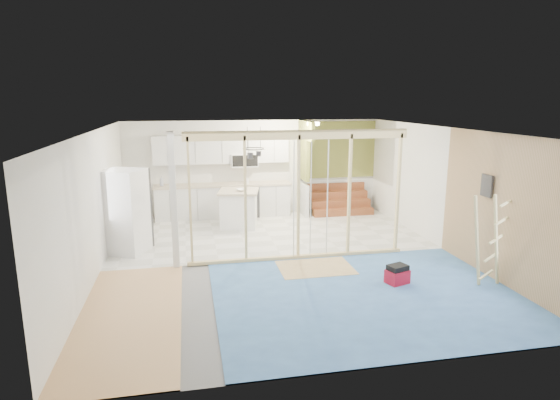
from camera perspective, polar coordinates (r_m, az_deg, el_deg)
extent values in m
cube|color=slate|center=(9.48, 0.42, -7.32)|extent=(7.00, 8.00, 0.01)
cube|color=white|center=(8.95, 0.45, 8.57)|extent=(7.00, 8.00, 0.01)
cube|color=white|center=(13.01, -3.16, 3.96)|extent=(7.00, 0.01, 2.60)
cube|color=white|center=(5.42, 9.16, -8.21)|extent=(7.00, 0.01, 2.60)
cube|color=white|center=(9.10, -21.69, -0.53)|extent=(0.01, 8.00, 2.60)
cube|color=white|center=(10.40, 19.67, 1.15)|extent=(0.01, 8.00, 2.60)
cube|color=silver|center=(11.35, -1.63, -3.94)|extent=(7.00, 4.00, 0.02)
cube|color=#4F86C1|center=(7.97, 10.64, -11.40)|extent=(5.00, 4.00, 0.02)
cube|color=tan|center=(7.51, -17.82, -13.33)|extent=(1.50, 4.00, 0.02)
cube|color=tan|center=(9.04, 4.34, -8.24)|extent=(1.40, 1.00, 0.01)
cube|color=beige|center=(9.02, 2.33, 7.95)|extent=(4.40, 0.09, 0.18)
cube|color=beige|center=(9.52, 2.20, -6.91)|extent=(4.40, 0.09, 0.06)
cube|color=silver|center=(8.95, -12.85, -0.16)|extent=(0.12, 0.14, 2.60)
cube|color=beige|center=(8.94, -10.93, -0.08)|extent=(0.04, 0.09, 2.40)
cube|color=beige|center=(9.00, -4.24, 0.20)|extent=(0.04, 0.09, 2.40)
cube|color=beige|center=(9.19, 2.27, 0.47)|extent=(0.05, 0.09, 2.40)
cube|color=beige|center=(9.49, 8.45, 0.72)|extent=(0.04, 0.09, 2.40)
cube|color=beige|center=(9.89, 14.19, 0.94)|extent=(0.04, 0.09, 2.40)
cylinder|color=silver|center=(9.15, 1.70, -0.08)|extent=(0.02, 0.02, 2.35)
cylinder|color=silver|center=(9.38, 5.80, 0.16)|extent=(0.02, 0.02, 2.35)
cylinder|color=silver|center=(9.27, 3.77, 0.05)|extent=(0.02, 0.02, 2.35)
cube|color=silver|center=(12.77, -6.92, -0.19)|extent=(3.60, 0.60, 0.88)
cube|color=beige|center=(12.68, -6.97, 1.87)|extent=(3.66, 0.64, 0.05)
cube|color=silver|center=(11.75, -17.74, -1.79)|extent=(0.60, 1.60, 0.88)
cube|color=beige|center=(11.65, -17.89, 0.43)|extent=(0.64, 1.64, 0.05)
cube|color=silver|center=(12.66, -7.13, 6.17)|extent=(3.60, 0.34, 0.75)
cube|color=white|center=(12.72, -4.37, 4.89)|extent=(0.72, 0.38, 0.36)
cube|color=black|center=(12.53, -4.27, 4.78)|extent=(0.68, 0.02, 0.30)
cube|color=olive|center=(12.75, 2.93, 6.07)|extent=(0.10, 0.90, 1.60)
cube|color=silver|center=(12.97, 2.86, 0.13)|extent=(0.10, 0.90, 0.90)
cube|color=olive|center=(12.03, 3.78, 8.31)|extent=(0.10, 0.50, 0.50)
cube|color=olive|center=(13.47, 7.05, 6.11)|extent=(2.20, 0.04, 1.60)
cube|color=silver|center=(13.67, 6.91, 0.68)|extent=(2.20, 0.04, 0.90)
cube|color=brown|center=(13.02, 7.71, -1.51)|extent=(1.70, 0.26, 0.20)
cube|color=brown|center=(13.21, 7.37, -0.40)|extent=(1.70, 0.26, 0.20)
cube|color=brown|center=(13.41, 7.04, 0.67)|extent=(1.70, 0.26, 0.20)
cube|color=brown|center=(13.61, 6.72, 1.71)|extent=(1.70, 0.26, 0.20)
torus|color=black|center=(10.81, -3.19, 6.27)|extent=(0.52, 0.52, 0.02)
cylinder|color=black|center=(10.76, -4.00, 7.57)|extent=(0.01, 0.01, 0.50)
cylinder|color=black|center=(10.81, -2.41, 7.61)|extent=(0.01, 0.01, 0.50)
cylinder|color=#35363A|center=(10.71, -3.63, 5.40)|extent=(0.14, 0.14, 0.14)
cylinder|color=#35363A|center=(10.94, -2.63, 5.66)|extent=(0.12, 0.12, 0.12)
cube|color=tan|center=(8.78, 26.20, -1.37)|extent=(0.02, 4.00, 2.60)
cube|color=#35363A|center=(9.15, 23.90, 1.60)|extent=(0.04, 0.30, 0.40)
cylinder|color=#FFEABF|center=(12.19, 4.07, 9.25)|extent=(0.32, 0.32, 0.08)
cube|color=white|center=(10.17, -18.38, -1.40)|extent=(1.00, 0.99, 1.77)
cube|color=#35363A|center=(10.13, -16.29, -1.32)|extent=(0.31, 0.65, 1.73)
cube|color=white|center=(11.78, -5.03, -1.24)|extent=(1.02, 1.02, 0.87)
cube|color=beige|center=(11.67, -5.08, 1.05)|extent=(1.14, 1.14, 0.05)
imported|color=white|center=(11.56, -4.71, 1.23)|extent=(0.32, 0.32, 0.06)
imported|color=#A9ABBC|center=(12.63, -14.25, 2.28)|extent=(0.14, 0.14, 0.27)
imported|color=silver|center=(12.65, -4.11, 2.49)|extent=(0.12, 0.12, 0.21)
cube|color=#AB0F24|center=(8.52, 14.10, -9.09)|extent=(0.44, 0.38, 0.26)
cube|color=black|center=(8.46, 14.16, -7.99)|extent=(0.39, 0.33, 0.09)
cube|color=#D2C480|center=(8.53, 22.90, -4.71)|extent=(0.37, 0.19, 1.63)
cube|color=#D2C480|center=(8.73, 24.86, -4.50)|extent=(0.37, 0.19, 1.63)
cube|color=#D2C480|center=(8.84, 23.80, -8.35)|extent=(0.37, 0.19, 0.11)
cube|color=#D2C480|center=(8.78, 24.33, -6.37)|extent=(0.37, 0.19, 0.11)
cube|color=#D2C480|center=(8.72, 24.86, -4.36)|extent=(0.37, 0.19, 0.11)
cube|color=#D2C480|center=(8.68, 25.40, -2.34)|extent=(0.37, 0.19, 0.11)
cube|color=#D2C480|center=(8.66, 25.93, -0.30)|extent=(0.37, 0.19, 0.11)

